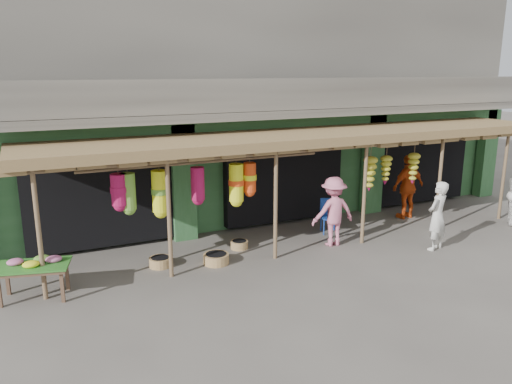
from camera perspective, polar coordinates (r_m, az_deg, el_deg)
name	(u,v)px	position (r m, az deg, el deg)	size (l,w,h in m)	color
ground	(324,246)	(12.72, 7.82, -6.14)	(80.00, 80.00, 0.00)	#514C47
building	(245,100)	(16.27, -1.30, 10.49)	(16.40, 6.80, 7.00)	gray
awning	(304,141)	(12.67, 5.55, 5.86)	(14.00, 2.70, 2.79)	brown
flower_table	(34,266)	(10.55, -24.07, -7.77)	(1.49, 1.09, 0.80)	brown
blue_chair	(329,214)	(13.68, 8.33, -2.46)	(0.56, 0.57, 0.92)	#163A95
basket_left	(160,262)	(11.52, -10.88, -7.86)	(0.50, 0.50, 0.21)	brown
basket_mid	(216,259)	(11.52, -4.57, -7.61)	(0.59, 0.59, 0.23)	#8F6040
basket_right	(239,245)	(12.41, -1.91, -6.04)	(0.43, 0.43, 0.20)	#A7724E
person_front	(437,216)	(12.90, 20.01, -2.59)	(0.62, 0.41, 1.71)	silver
person_vendor	(408,187)	(15.38, 16.98, 0.60)	(1.12, 0.47, 1.91)	#C74512
person_shopper	(333,211)	(12.57, 8.82, -2.21)	(1.13, 0.65, 1.75)	#D36F8C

